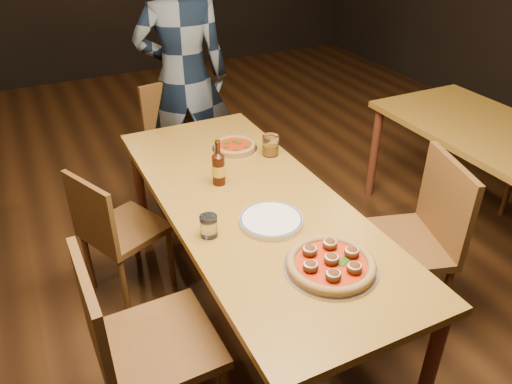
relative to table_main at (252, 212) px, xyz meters
name	(u,v)px	position (x,y,z in m)	size (l,w,h in m)	color
ground	(252,313)	(0.00, 0.00, -0.68)	(9.00, 9.00, 0.00)	black
table_main	(252,212)	(0.00, 0.00, 0.00)	(0.80, 2.00, 0.75)	brown
chair_main_nw	(157,343)	(-0.62, -0.42, -0.19)	(0.46, 0.46, 0.98)	#572716
chair_main_sw	(125,228)	(-0.53, 0.52, -0.26)	(0.39, 0.39, 0.83)	#572716
chair_main_e	(398,243)	(0.67, -0.33, -0.19)	(0.46, 0.46, 0.98)	#572716
chair_end	(186,146)	(0.08, 1.26, -0.22)	(0.43, 0.43, 0.92)	#572716
pizza_meatball	(331,263)	(0.06, -0.60, 0.10)	(0.37, 0.37, 0.07)	#B7B7BF
pizza_margherita	(235,146)	(0.15, 0.54, 0.09)	(0.26, 0.26, 0.03)	#B7B7BF
plate_stack	(271,221)	(-0.01, -0.22, 0.09)	(0.28, 0.28, 0.03)	white
beer_bottle	(219,169)	(-0.08, 0.21, 0.16)	(0.07, 0.07, 0.23)	black
water_glass	(209,226)	(-0.29, -0.18, 0.12)	(0.08, 0.08, 0.10)	white
amber_glass	(270,145)	(0.30, 0.38, 0.13)	(0.09, 0.09, 0.11)	#8C560F
diner	(183,79)	(0.16, 1.43, 0.21)	(0.65, 0.43, 1.78)	black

